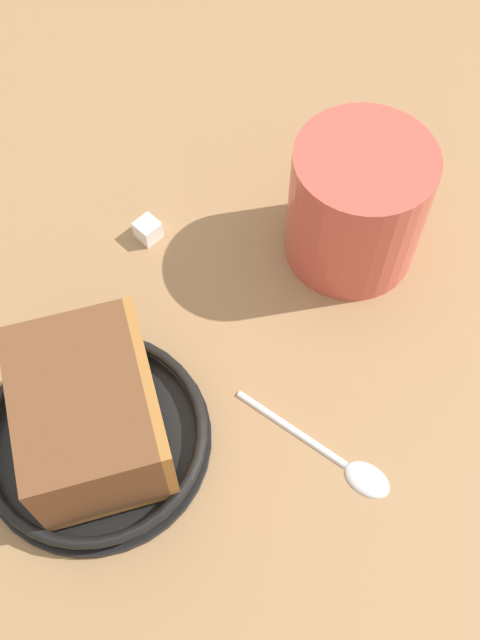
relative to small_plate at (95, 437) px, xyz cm
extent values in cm
cube|color=#936D47|center=(8.57, -2.52, -2.37)|extent=(153.08, 153.08, 3.07)
cylinder|color=black|center=(0.00, 0.00, -0.35)|extent=(14.38, 14.38, 0.97)
torus|color=black|center=(0.00, 0.00, 0.50)|extent=(13.95, 13.95, 0.73)
cube|color=#9E662D|center=(0.00, 0.00, 0.43)|extent=(12.49, 11.48, 0.60)
cube|color=brown|center=(0.00, 0.00, 3.74)|extent=(12.49, 11.48, 6.02)
cube|color=#9E662D|center=(2.02, -3.39, 3.74)|extent=(9.07, 5.72, 6.02)
cylinder|color=#BF4C3F|center=(18.73, -12.41, 3.93)|extent=(9.30, 9.30, 9.54)
cylinder|color=brown|center=(18.73, -12.41, 6.20)|extent=(8.18, 8.18, 0.40)
torus|color=#BF4C3F|center=(22.92, -14.42, 3.93)|extent=(4.94, 2.97, 5.07)
ellipsoid|color=silver|center=(1.90, -16.80, -0.43)|extent=(2.95, 3.52, 0.80)
cylinder|color=silver|center=(3.93, -11.56, -0.58)|extent=(3.44, 7.86, 0.50)
cube|color=white|center=(15.88, 1.87, -0.05)|extent=(2.13, 2.13, 1.56)
camera|label=1|loc=(-13.52, -12.86, 43.42)|focal=41.67mm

